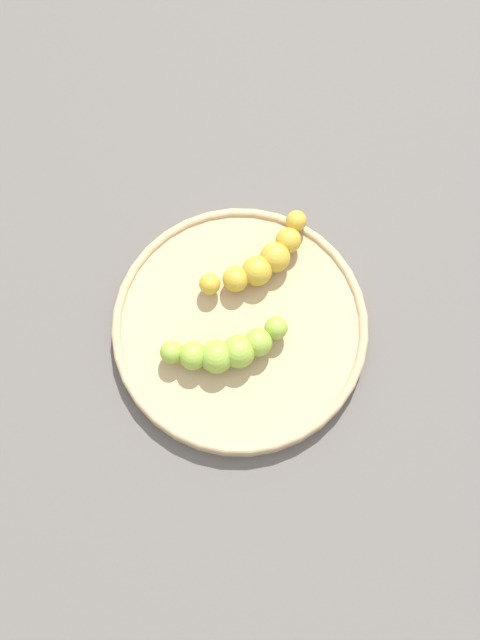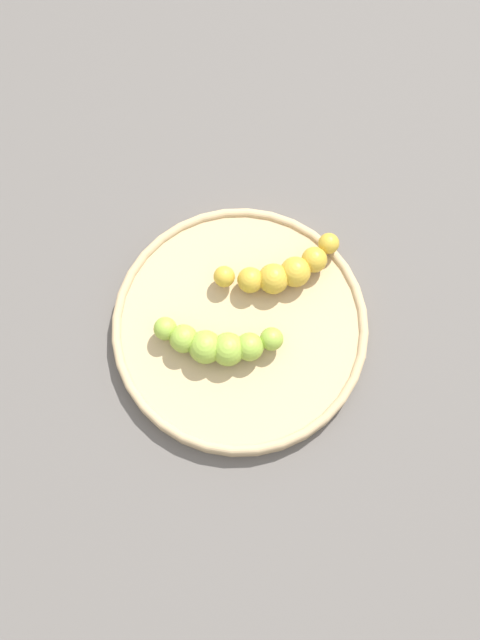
# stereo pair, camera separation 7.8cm
# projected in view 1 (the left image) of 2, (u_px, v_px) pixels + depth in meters

# --- Properties ---
(ground_plane) EXTENTS (2.40, 2.40, 0.00)m
(ground_plane) POSITION_uv_depth(u_px,v_px,m) (240.00, 330.00, 0.82)
(ground_plane) COLOR #56514C
(fruit_bowl) EXTENTS (0.27, 0.27, 0.02)m
(fruit_bowl) POSITION_uv_depth(u_px,v_px,m) (240.00, 327.00, 0.80)
(fruit_bowl) COLOR tan
(fruit_bowl) RESTS_ON ground_plane
(banana_spotted) EXTENTS (0.14, 0.05, 0.03)m
(banana_spotted) POSITION_uv_depth(u_px,v_px,m) (263.00, 260.00, 0.80)
(banana_spotted) COLOR gold
(banana_spotted) RESTS_ON fruit_bowl
(banana_green) EXTENTS (0.12, 0.07, 0.03)m
(banana_green) POSITION_uv_depth(u_px,v_px,m) (227.00, 350.00, 0.77)
(banana_green) COLOR #8CAD38
(banana_green) RESTS_ON fruit_bowl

